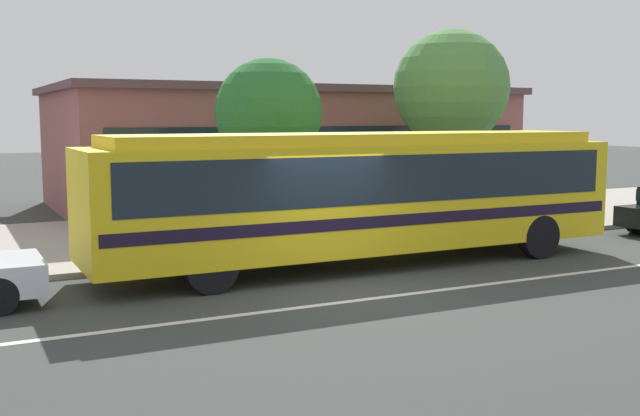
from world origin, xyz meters
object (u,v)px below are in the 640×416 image
at_px(transit_bus, 362,189).
at_px(pedestrian_waiting_near_sign, 221,205).
at_px(bus_stop_sign, 450,174).
at_px(street_tree_near_stop, 269,113).
at_px(street_tree_mid_block, 451,89).

distance_m(transit_bus, pedestrian_waiting_near_sign, 3.88).
height_order(bus_stop_sign, street_tree_near_stop, street_tree_near_stop).
bearing_deg(bus_stop_sign, street_tree_near_stop, 153.61).
bearing_deg(pedestrian_waiting_near_sign, transit_bus, -56.60).
bearing_deg(pedestrian_waiting_near_sign, street_tree_near_stop, 26.22).
bearing_deg(transit_bus, street_tree_near_stop, 97.33).
distance_m(street_tree_near_stop, street_tree_mid_block, 6.18).
height_order(pedestrian_waiting_near_sign, bus_stop_sign, bus_stop_sign).
height_order(street_tree_near_stop, street_tree_mid_block, street_tree_mid_block).
distance_m(pedestrian_waiting_near_sign, street_tree_mid_block, 8.36).
relative_size(transit_bus, bus_stop_sign, 4.73).
relative_size(bus_stop_sign, street_tree_mid_block, 0.44).
xyz_separation_m(pedestrian_waiting_near_sign, street_tree_near_stop, (1.60, 0.79, 2.22)).
xyz_separation_m(pedestrian_waiting_near_sign, street_tree_mid_block, (7.71, 1.28, 2.96)).
height_order(transit_bus, bus_stop_sign, transit_bus).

